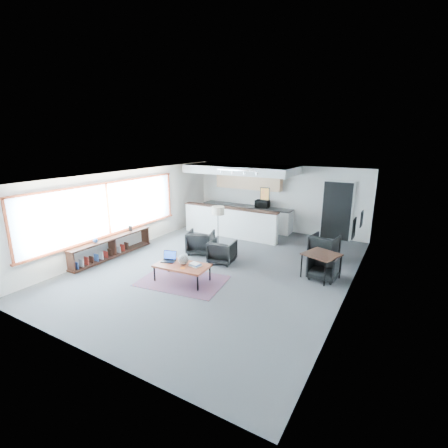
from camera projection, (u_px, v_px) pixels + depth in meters
The scene contains 21 objects.
room at pixel (220, 223), 9.07m from camera, with size 7.02×9.02×2.62m.
window at pixel (108, 211), 9.96m from camera, with size 0.10×5.95×1.66m.
console at pixel (111, 248), 10.05m from camera, with size 0.35×3.00×0.80m.
kitchenette at pixel (242, 197), 12.73m from camera, with size 4.20×1.96×2.60m.
doorway at pixel (337, 210), 11.72m from camera, with size 1.10×0.12×2.15m.
track_light at pixel (238, 171), 10.88m from camera, with size 1.60×0.07×0.15m.
wall_art_lower at pixel (354, 228), 7.67m from camera, with size 0.03×0.38×0.48m.
wall_art_upper at pixel (362, 219), 8.77m from camera, with size 0.03×0.34×0.44m.
kilim_rug at pixel (183, 281), 8.46m from camera, with size 2.36×1.78×0.01m.
coffee_table at pixel (182, 266), 8.36m from camera, with size 1.45×0.87×0.46m.
laptop at pixel (169, 258), 8.61m from camera, with size 0.42×0.38×0.26m.
ceramic_pot at pixel (183, 259), 8.35m from camera, with size 0.26×0.26×0.26m.
book_stack at pixel (195, 265), 8.25m from camera, with size 0.31×0.26×0.09m.
coaster at pixel (183, 268), 8.13m from camera, with size 0.14×0.14×0.01m.
armchair_left at pixel (201, 241), 10.41m from camera, with size 0.79×0.74×0.81m, color black.
armchair_right at pixel (222, 250), 9.64m from camera, with size 0.73×0.68×0.75m, color black.
floor_lamp at pixel (218, 212), 10.63m from camera, with size 0.42×0.42×1.45m.
dining_table at pixel (322, 256), 8.51m from camera, with size 1.02×1.02×0.68m.
dining_chair_near at pixel (324, 267), 8.54m from camera, with size 0.61×0.58×0.63m, color black.
dining_chair_far at pixel (324, 247), 10.04m from camera, with size 0.66×0.62×0.68m, color black.
microwave at pixel (262, 203), 12.84m from camera, with size 0.53×0.29×0.36m, color black.
Camera 1 is at (4.50, -7.53, 3.64)m, focal length 26.00 mm.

